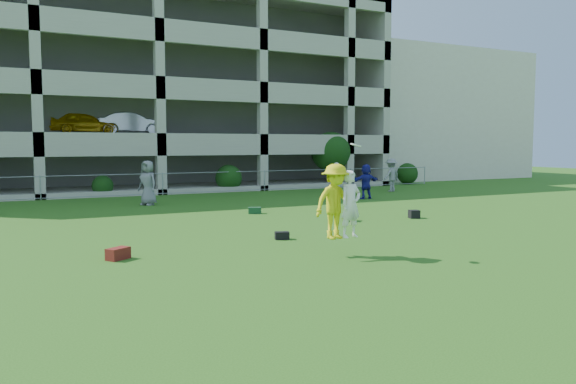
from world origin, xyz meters
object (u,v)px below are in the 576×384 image
bystander_f (391,175)px  parking_garage (127,94)px  bystander_c (148,183)px  bystander_d (366,181)px  crate_d (414,214)px  frisbee_contest (339,202)px  bystander_e (336,178)px  stucco_building (401,117)px

bystander_f → parking_garage: size_ratio=0.06×
bystander_c → bystander_d: bystander_c is taller
bystander_d → bystander_f: bystander_f is taller
crate_d → frisbee_contest: bearing=-143.0°
bystander_e → stucco_building: bearing=-125.9°
bystander_d → bystander_f: (3.80, 2.93, 0.08)m
bystander_d → crate_d: bystander_d is taller
stucco_building → frisbee_contest: bearing=-130.7°
crate_d → parking_garage: parking_garage is taller
crate_d → frisbee_contest: (-6.25, -4.70, 1.17)m
bystander_c → parking_garage: 14.42m
stucco_building → bystander_e: 19.23m
parking_garage → frisbee_contest: bearing=-90.9°
bystander_d → bystander_e: (0.35, 3.38, -0.01)m
bystander_c → crate_d: bearing=9.1°
bystander_c → bystander_d: bearing=47.3°
bystander_e → frisbee_contest: (-9.27, -14.98, 0.47)m
crate_d → bystander_e: bearing=73.6°
crate_d → frisbee_contest: 7.91m
bystander_e → bystander_f: size_ratio=0.90×
bystander_c → crate_d: 11.79m
bystander_c → frisbee_contest: size_ratio=0.86×
bystander_c → frisbee_contest: bearing=-25.7°
bystander_c → bystander_e: bearing=65.6°
stucco_building → parking_garage: size_ratio=0.53×
stucco_building → crate_d: stucco_building is taller
bystander_f → crate_d: bystander_f is taller
stucco_building → frisbee_contest: size_ratio=6.89×
bystander_e → parking_garage: parking_garage is taller
bystander_c → bystander_e: (10.70, 1.38, -0.14)m
bystander_c → bystander_d: (10.35, -2.01, -0.13)m
bystander_c → crate_d: bystander_c is taller
frisbee_contest → stucco_building: bearing=49.3°
bystander_f → frisbee_contest: bearing=34.4°
stucco_building → bystander_f: bearing=-130.0°
bystander_d → frisbee_contest: size_ratio=0.75×
bystander_f → bystander_e: bearing=-21.9°
bystander_c → parking_garage: bearing=140.4°
bystander_d → bystander_e: 3.40m
parking_garage → bystander_e: bearing=-53.7°
stucco_building → crate_d: size_ratio=45.71×
bystander_d → crate_d: bearing=70.4°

